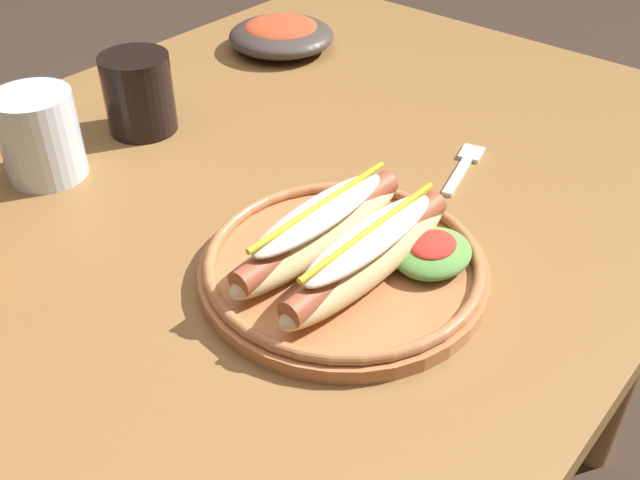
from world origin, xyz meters
TOP-DOWN VIEW (x-y plane):
  - dining_table at (0.00, 0.00)m, footprint 1.22×0.87m
  - hot_dog_plate at (-0.06, -0.17)m, footprint 0.28×0.28m
  - fork at (0.19, -0.15)m, footprint 0.12×0.05m
  - soda_cup at (-0.00, 0.22)m, footprint 0.09×0.09m
  - water_cup at (-0.15, 0.22)m, footprint 0.09×0.09m
  - side_bowl at (0.31, 0.26)m, footprint 0.17×0.17m

SIDE VIEW (x-z plane):
  - dining_table at x=0.00m, z-range 0.27..1.01m
  - fork at x=0.19m, z-range 0.74..0.74m
  - side_bowl at x=0.31m, z-range 0.74..0.79m
  - hot_dog_plate at x=-0.06m, z-range 0.73..0.80m
  - soda_cup at x=0.00m, z-range 0.74..0.84m
  - water_cup at x=-0.15m, z-range 0.74..0.84m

